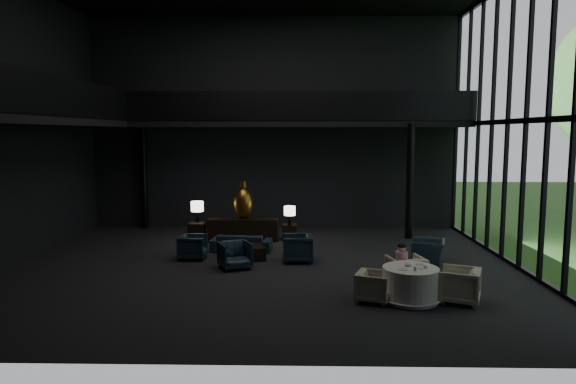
{
  "coord_description": "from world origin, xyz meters",
  "views": [
    {
      "loc": [
        0.96,
        -13.77,
        3.7
      ],
      "look_at": [
        0.65,
        0.5,
        2.03
      ],
      "focal_mm": 32.0,
      "sensor_mm": 36.0,
      "label": 1
    }
  ],
  "objects_px": {
    "lounge_armchair_east": "(298,245)",
    "dining_chair_north": "(406,269)",
    "side_table_left": "(197,231)",
    "dining_chair_west": "(374,286)",
    "table_lamp_left": "(197,207)",
    "window_armchair": "(428,248)",
    "coffee_table": "(248,253)",
    "bronze_urn": "(243,202)",
    "lounge_armchair_south": "(235,253)",
    "lounge_armchair_west": "(193,246)",
    "dining_chair_east": "(460,282)",
    "child": "(402,256)",
    "sofa": "(241,241)",
    "side_table_right": "(290,232)",
    "table_lamp_right": "(290,212)",
    "console": "(243,230)",
    "dining_table": "(410,286)"
  },
  "relations": [
    {
      "from": "window_armchair",
      "to": "dining_chair_west",
      "type": "distance_m",
      "value": 3.98
    },
    {
      "from": "lounge_armchair_west",
      "to": "child",
      "type": "bearing_deg",
      "value": -114.08
    },
    {
      "from": "table_lamp_left",
      "to": "dining_chair_north",
      "type": "height_order",
      "value": "table_lamp_left"
    },
    {
      "from": "console",
      "to": "coffee_table",
      "type": "height_order",
      "value": "console"
    },
    {
      "from": "table_lamp_left",
      "to": "sofa",
      "type": "height_order",
      "value": "table_lamp_left"
    },
    {
      "from": "dining_chair_east",
      "to": "console",
      "type": "bearing_deg",
      "value": -116.73
    },
    {
      "from": "dining_table",
      "to": "dining_chair_north",
      "type": "height_order",
      "value": "dining_chair_north"
    },
    {
      "from": "console",
      "to": "bronze_urn",
      "type": "xyz_separation_m",
      "value": [
        -0.0,
        0.15,
        0.92
      ]
    },
    {
      "from": "window_armchair",
      "to": "dining_chair_east",
      "type": "height_order",
      "value": "dining_chair_east"
    },
    {
      "from": "bronze_urn",
      "to": "window_armchair",
      "type": "height_order",
      "value": "bronze_urn"
    },
    {
      "from": "table_lamp_left",
      "to": "dining_chair_west",
      "type": "bearing_deg",
      "value": -51.5
    },
    {
      "from": "table_lamp_right",
      "to": "lounge_armchair_south",
      "type": "relative_size",
      "value": 0.76
    },
    {
      "from": "side_table_left",
      "to": "child",
      "type": "bearing_deg",
      "value": -41.52
    },
    {
      "from": "bronze_urn",
      "to": "sofa",
      "type": "xyz_separation_m",
      "value": [
        0.12,
        -1.71,
        -0.97
      ]
    },
    {
      "from": "dining_chair_east",
      "to": "lounge_armchair_east",
      "type": "bearing_deg",
      "value": -111.97
    },
    {
      "from": "dining_table",
      "to": "child",
      "type": "height_order",
      "value": "child"
    },
    {
      "from": "child",
      "to": "dining_table",
      "type": "bearing_deg",
      "value": 89.87
    },
    {
      "from": "table_lamp_left",
      "to": "side_table_left",
      "type": "bearing_deg",
      "value": -90.0
    },
    {
      "from": "console",
      "to": "bronze_urn",
      "type": "distance_m",
      "value": 0.93
    },
    {
      "from": "bronze_urn",
      "to": "lounge_armchair_east",
      "type": "xyz_separation_m",
      "value": [
        1.88,
        -2.97,
        -0.83
      ]
    },
    {
      "from": "side_table_right",
      "to": "dining_chair_east",
      "type": "xyz_separation_m",
      "value": [
        3.82,
        -6.5,
        0.18
      ]
    },
    {
      "from": "table_lamp_left",
      "to": "lounge_armchair_west",
      "type": "xyz_separation_m",
      "value": [
        0.41,
        -2.79,
        -0.73
      ]
    },
    {
      "from": "lounge_armchair_east",
      "to": "sofa",
      "type": "bearing_deg",
      "value": -128.2
    },
    {
      "from": "lounge_armchair_west",
      "to": "lounge_armchair_east",
      "type": "xyz_separation_m",
      "value": [
        3.07,
        -0.24,
        0.08
      ]
    },
    {
      "from": "dining_chair_east",
      "to": "dining_chair_west",
      "type": "distance_m",
      "value": 1.86
    },
    {
      "from": "side_table_left",
      "to": "dining_chair_west",
      "type": "bearing_deg",
      "value": -50.9
    },
    {
      "from": "bronze_urn",
      "to": "window_armchair",
      "type": "relative_size",
      "value": 1.36
    },
    {
      "from": "lounge_armchair_west",
      "to": "lounge_armchair_south",
      "type": "xyz_separation_m",
      "value": [
        1.36,
        -1.04,
        0.04
      ]
    },
    {
      "from": "sofa",
      "to": "coffee_table",
      "type": "height_order",
      "value": "sofa"
    },
    {
      "from": "bronze_urn",
      "to": "lounge_armchair_south",
      "type": "relative_size",
      "value": 1.49
    },
    {
      "from": "window_armchair",
      "to": "coffee_table",
      "type": "relative_size",
      "value": 1.06
    },
    {
      "from": "table_lamp_left",
      "to": "child",
      "type": "height_order",
      "value": "table_lamp_left"
    },
    {
      "from": "bronze_urn",
      "to": "side_table_left",
      "type": "relative_size",
      "value": 2.11
    },
    {
      "from": "lounge_armchair_west",
      "to": "window_armchair",
      "type": "xyz_separation_m",
      "value": [
        6.79,
        -0.28,
        0.02
      ]
    },
    {
      "from": "table_lamp_right",
      "to": "bronze_urn",
      "type": "bearing_deg",
      "value": 175.63
    },
    {
      "from": "lounge_armchair_east",
      "to": "table_lamp_left",
      "type": "bearing_deg",
      "value": -133.61
    },
    {
      "from": "lounge_armchair_east",
      "to": "dining_chair_north",
      "type": "xyz_separation_m",
      "value": [
        2.61,
        -2.36,
        -0.04
      ]
    },
    {
      "from": "coffee_table",
      "to": "dining_table",
      "type": "distance_m",
      "value": 5.38
    },
    {
      "from": "lounge_armchair_east",
      "to": "side_table_right",
      "type": "bearing_deg",
      "value": -177.29
    },
    {
      "from": "side_table_right",
      "to": "dining_chair_north",
      "type": "bearing_deg",
      "value": -61.76
    },
    {
      "from": "sofa",
      "to": "dining_chair_east",
      "type": "bearing_deg",
      "value": 143.23
    },
    {
      "from": "table_lamp_right",
      "to": "lounge_armchair_east",
      "type": "distance_m",
      "value": 2.91
    },
    {
      "from": "side_table_left",
      "to": "dining_table",
      "type": "distance_m",
      "value": 8.67
    },
    {
      "from": "window_armchair",
      "to": "dining_chair_east",
      "type": "bearing_deg",
      "value": 13.13
    },
    {
      "from": "side_table_left",
      "to": "lounge_armchair_west",
      "type": "xyz_separation_m",
      "value": [
        0.41,
        -2.65,
        0.09
      ]
    },
    {
      "from": "side_table_right",
      "to": "lounge_armchair_east",
      "type": "xyz_separation_m",
      "value": [
        0.28,
        -3.01,
        0.2
      ]
    },
    {
      "from": "side_table_right",
      "to": "child",
      "type": "xyz_separation_m",
      "value": [
        2.77,
        -5.41,
        0.49
      ]
    },
    {
      "from": "table_lamp_left",
      "to": "dining_chair_west",
      "type": "xyz_separation_m",
      "value": [
        5.16,
        -6.49,
        -0.78
      ]
    },
    {
      "from": "lounge_armchair_east",
      "to": "side_table_left",
      "type": "bearing_deg",
      "value": -132.29
    },
    {
      "from": "table_lamp_right",
      "to": "dining_table",
      "type": "height_order",
      "value": "table_lamp_right"
    }
  ]
}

